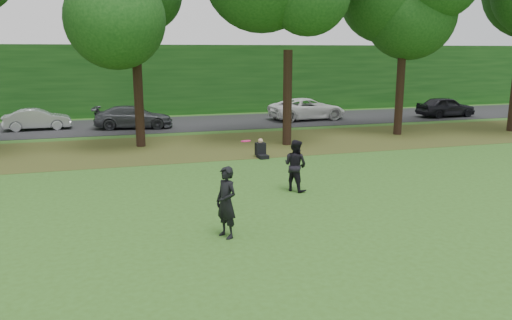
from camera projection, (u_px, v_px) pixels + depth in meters
The scene contains 9 objects.
ground at pixel (304, 242), 12.20m from camera, with size 120.00×120.00×0.00m, color #2F531A.
leaf_litter at pixel (205, 146), 24.38m from camera, with size 60.00×7.00×0.01m, color #4C421B.
street at pixel (182, 124), 31.87m from camera, with size 70.00×7.00×0.02m, color black.
far_hedge at pixel (169, 79), 36.96m from camera, with size 70.00×3.00×5.00m, color #123D11.
player_left at pixel (226, 202), 12.33m from camera, with size 0.66×0.43×1.81m, color black.
player_right at pixel (295, 165), 16.49m from camera, with size 0.84×0.65×1.72m, color black.
parked_cars at pixel (209, 114), 31.37m from camera, with size 42.21×3.66×1.44m.
frisbee at pixel (246, 141), 14.02m from camera, with size 0.35×0.35×0.07m.
seated_person at pixel (261, 150), 21.79m from camera, with size 0.46×0.76×0.83m.
Camera 1 is at (-4.38, -10.69, 4.57)m, focal length 35.00 mm.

